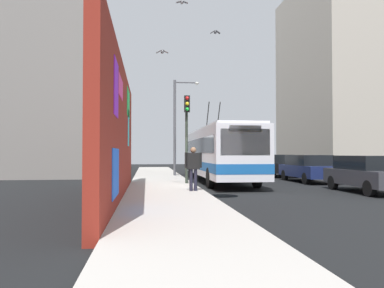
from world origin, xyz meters
The scene contains 14 objects.
ground_plane centered at (0.00, 0.00, 0.00)m, with size 80.00×80.00×0.00m, color black.
sidewalk_slab centered at (0.00, 1.60, 0.07)m, with size 48.00×3.20×0.15m, color #ADA8A0.
graffiti_wall centered at (-4.24, 3.35, 2.43)m, with size 13.52×0.32×4.84m.
building_far_left centered at (13.66, 9.20, 6.51)m, with size 13.61×6.14×13.01m.
building_far_right centered at (17.86, -17.00, 9.32)m, with size 13.51×8.74×18.64m.
city_bus centered at (3.88, -1.80, 1.73)m, with size 12.28×2.57×4.88m.
parked_car_dark_gray centered at (-2.70, -7.00, 0.83)m, with size 4.37×1.82×1.58m.
parked_car_navy centered at (3.15, -7.00, 0.84)m, with size 4.75×1.92×1.58m.
parked_car_black centered at (8.48, -7.00, 0.83)m, with size 4.31×1.86×1.58m.
pedestrian_at_curb centered at (-2.59, 0.48, 1.21)m, with size 0.24×0.71×1.79m.
traffic_light centered at (1.18, 0.35, 3.15)m, with size 0.49×0.28×4.49m.
street_lamp centered at (8.16, 0.25, 3.96)m, with size 0.44×1.79×6.63m.
flying_pigeons centered at (0.04, 0.39, 7.69)m, with size 3.60×3.52×2.67m.
curbside_puddle centered at (-3.24, -0.60, 0.00)m, with size 1.24×1.24×0.00m, color black.
Camera 1 is at (-17.84, 2.36, 1.69)m, focal length 35.21 mm.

